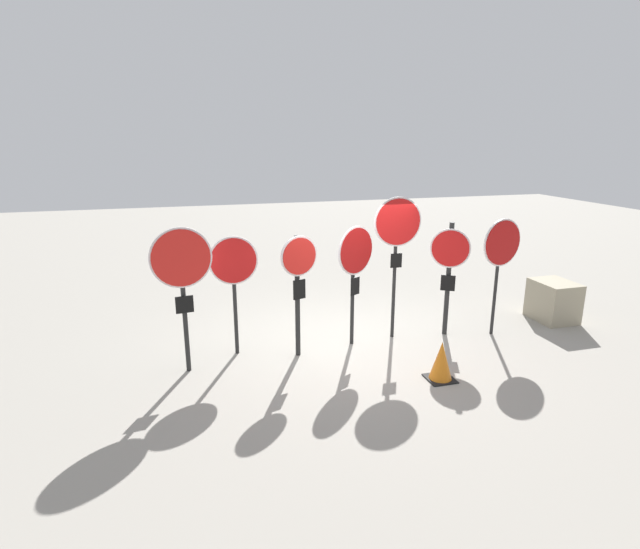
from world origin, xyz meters
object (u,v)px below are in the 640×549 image
Objects in this scene: storage_crate at (553,301)px; stop_sign_1 at (234,269)px; stop_sign_3 at (355,261)px; stop_sign_6 at (501,250)px; stop_sign_2 at (298,275)px; traffic_cone_0 at (441,361)px; stop_sign_0 at (182,270)px; stop_sign_4 at (397,234)px; stop_sign_5 at (449,263)px.

stop_sign_1 is at bearing 179.61° from storage_crate.
stop_sign_6 reaches higher than stop_sign_3.
stop_sign_3 is at bearing -178.74° from storage_crate.
stop_sign_3 is (1.06, 0.21, 0.12)m from stop_sign_2.
stop_sign_0 is at bearing 160.65° from traffic_cone_0.
stop_sign_2 is (1.84, 0.12, -0.24)m from stop_sign_0.
stop_sign_0 is 1.08× the size of stop_sign_3.
traffic_cone_0 is 0.71× the size of storage_crate.
stop_sign_6 is (3.77, -0.07, 0.20)m from stop_sign_2.
stop_sign_4 is 1.15m from stop_sign_5.
stop_sign_0 reaches higher than stop_sign_1.
stop_sign_0 reaches higher than storage_crate.
stop_sign_3 is 0.91m from stop_sign_4.
stop_sign_5 is at bearing -29.49° from stop_sign_3.
stop_sign_0 is 5.61m from stop_sign_6.
stop_sign_4 is at bearing -156.83° from stop_sign_5.
stop_sign_0 is 2.92m from stop_sign_3.
stop_sign_2 reaches higher than stop_sign_1.
stop_sign_0 reaches higher than stop_sign_3.
stop_sign_0 is at bearing 158.03° from stop_sign_3.
stop_sign_4 is at bearing -7.99° from stop_sign_2.
stop_sign_5 is 2.71m from storage_crate.
stop_sign_5 is (3.89, -0.17, -0.11)m from stop_sign_1.
stop_sign_4 is 4.22× the size of traffic_cone_0.
stop_sign_1 is at bearing 148.58° from traffic_cone_0.
stop_sign_4 is 1.23× the size of stop_sign_5.
storage_crate is (4.33, 0.09, -1.15)m from stop_sign_3.
stop_sign_1 is 0.99× the size of stop_sign_2.
traffic_cone_0 is at bearing -54.22° from stop_sign_2.
stop_sign_2 is 2.88m from stop_sign_5.
stop_sign_6 is at bearing -5.60° from stop_sign_1.
stop_sign_5 is 0.96m from stop_sign_6.
stop_sign_4 reaches higher than storage_crate.
stop_sign_4 reaches higher than stop_sign_2.
stop_sign_2 is 3.77m from stop_sign_6.
stop_sign_6 is at bearing 36.13° from traffic_cone_0.
traffic_cone_0 is at bearing -87.54° from stop_sign_4.
stop_sign_2 is 0.97× the size of stop_sign_3.
stop_sign_2 is at bearing -169.40° from stop_sign_4.
stop_sign_6 is at bearing 14.90° from stop_sign_5.
stop_sign_4 is at bearing -1.46° from stop_sign_1.
stop_sign_5 reaches higher than stop_sign_1.
stop_sign_4 is 3.85m from storage_crate.
stop_sign_1 is at bearing -152.11° from stop_sign_5.
storage_crate is (3.49, 1.74, 0.10)m from traffic_cone_0.
stop_sign_4 is at bearing -21.80° from stop_sign_3.
traffic_cone_0 is (0.84, -1.64, -1.25)m from stop_sign_3.
traffic_cone_0 is (0.03, -1.74, -1.66)m from stop_sign_4.
stop_sign_5 is at bearing -3.10° from stop_sign_1.
stop_sign_1 reaches higher than storage_crate.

